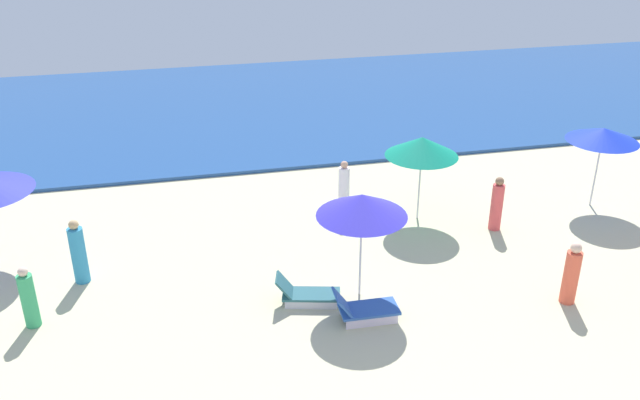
{
  "coord_description": "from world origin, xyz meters",
  "views": [
    {
      "loc": [
        -3.97,
        -5.0,
        9.04
      ],
      "look_at": [
        -0.33,
        10.92,
        1.21
      ],
      "focal_mm": 38.24,
      "sensor_mm": 36.0,
      "label": 1
    }
  ],
  "objects_px": {
    "umbrella_0": "(362,205)",
    "lounge_chair_0_1": "(306,294)",
    "umbrella_4": "(603,135)",
    "umbrella_1": "(422,147)",
    "beachgoer_4": "(79,253)",
    "beachgoer_7": "(29,299)",
    "beachgoer_3": "(571,275)",
    "beachgoer_6": "(344,189)",
    "lounge_chair_0_0": "(364,309)",
    "beachgoer_0": "(497,205)"
  },
  "relations": [
    {
      "from": "lounge_chair_0_0",
      "to": "lounge_chair_0_1",
      "type": "distance_m",
      "value": 1.45
    },
    {
      "from": "umbrella_4",
      "to": "umbrella_1",
      "type": "bearing_deg",
      "value": 176.2
    },
    {
      "from": "umbrella_0",
      "to": "beachgoer_4",
      "type": "xyz_separation_m",
      "value": [
        -6.47,
        2.08,
        -1.58
      ]
    },
    {
      "from": "beachgoer_4",
      "to": "umbrella_0",
      "type": "bearing_deg",
      "value": 102.68
    },
    {
      "from": "umbrella_0",
      "to": "beachgoer_3",
      "type": "bearing_deg",
      "value": -16.47
    },
    {
      "from": "beachgoer_0",
      "to": "beachgoer_4",
      "type": "xyz_separation_m",
      "value": [
        -11.08,
        -0.28,
        0.04
      ]
    },
    {
      "from": "lounge_chair_0_0",
      "to": "beachgoer_0",
      "type": "xyz_separation_m",
      "value": [
        4.81,
        3.35,
        0.46
      ]
    },
    {
      "from": "umbrella_0",
      "to": "beachgoer_6",
      "type": "relative_size",
      "value": 1.6
    },
    {
      "from": "umbrella_4",
      "to": "beachgoer_3",
      "type": "xyz_separation_m",
      "value": [
        -3.48,
        -4.49,
        -1.52
      ]
    },
    {
      "from": "beachgoer_6",
      "to": "umbrella_1",
      "type": "bearing_deg",
      "value": -144.85
    },
    {
      "from": "lounge_chair_0_0",
      "to": "umbrella_4",
      "type": "relative_size",
      "value": 0.6
    },
    {
      "from": "beachgoer_3",
      "to": "umbrella_4",
      "type": "bearing_deg",
      "value": -177.53
    },
    {
      "from": "umbrella_1",
      "to": "beachgoer_4",
      "type": "height_order",
      "value": "umbrella_1"
    },
    {
      "from": "umbrella_0",
      "to": "lounge_chair_0_1",
      "type": "distance_m",
      "value": 2.49
    },
    {
      "from": "umbrella_0",
      "to": "beachgoer_4",
      "type": "height_order",
      "value": "umbrella_0"
    },
    {
      "from": "umbrella_0",
      "to": "beachgoer_0",
      "type": "height_order",
      "value": "umbrella_0"
    },
    {
      "from": "lounge_chair_0_0",
      "to": "beachgoer_4",
      "type": "xyz_separation_m",
      "value": [
        -6.28,
        3.08,
        0.5
      ]
    },
    {
      "from": "umbrella_0",
      "to": "umbrella_4",
      "type": "bearing_deg",
      "value": 20.98
    },
    {
      "from": "beachgoer_7",
      "to": "umbrella_1",
      "type": "bearing_deg",
      "value": -40.07
    },
    {
      "from": "lounge_chair_0_0",
      "to": "beachgoer_4",
      "type": "bearing_deg",
      "value": 65.29
    },
    {
      "from": "beachgoer_4",
      "to": "beachgoer_0",
      "type": "bearing_deg",
      "value": 121.91
    },
    {
      "from": "beachgoer_7",
      "to": "lounge_chair_0_0",
      "type": "bearing_deg",
      "value": -68.07
    },
    {
      "from": "lounge_chair_0_0",
      "to": "beachgoer_0",
      "type": "bearing_deg",
      "value": -53.69
    },
    {
      "from": "beachgoer_0",
      "to": "umbrella_4",
      "type": "bearing_deg",
      "value": 121.66
    },
    {
      "from": "beachgoer_4",
      "to": "beachgoer_7",
      "type": "xyz_separation_m",
      "value": [
        -0.91,
        -1.65,
        -0.09
      ]
    },
    {
      "from": "umbrella_0",
      "to": "beachgoer_4",
      "type": "bearing_deg",
      "value": 162.2
    },
    {
      "from": "beachgoer_0",
      "to": "umbrella_0",
      "type": "bearing_deg",
      "value": -43.6
    },
    {
      "from": "umbrella_4",
      "to": "beachgoer_7",
      "type": "relative_size",
      "value": 1.65
    },
    {
      "from": "umbrella_4",
      "to": "beachgoer_4",
      "type": "height_order",
      "value": "umbrella_4"
    },
    {
      "from": "lounge_chair_0_0",
      "to": "lounge_chair_0_1",
      "type": "relative_size",
      "value": 0.93
    },
    {
      "from": "beachgoer_3",
      "to": "beachgoer_7",
      "type": "relative_size",
      "value": 1.06
    },
    {
      "from": "beachgoer_3",
      "to": "beachgoer_6",
      "type": "bearing_deg",
      "value": -104.86
    },
    {
      "from": "lounge_chair_0_1",
      "to": "beachgoer_3",
      "type": "height_order",
      "value": "beachgoer_3"
    },
    {
      "from": "beachgoer_4",
      "to": "beachgoer_6",
      "type": "height_order",
      "value": "beachgoer_4"
    },
    {
      "from": "beachgoer_4",
      "to": "beachgoer_6",
      "type": "relative_size",
      "value": 1.02
    },
    {
      "from": "umbrella_0",
      "to": "umbrella_4",
      "type": "relative_size",
      "value": 1.07
    },
    {
      "from": "umbrella_1",
      "to": "beachgoer_4",
      "type": "distance_m",
      "value": 9.42
    },
    {
      "from": "beachgoer_4",
      "to": "beachgoer_7",
      "type": "distance_m",
      "value": 1.89
    },
    {
      "from": "umbrella_1",
      "to": "beachgoer_3",
      "type": "relative_size",
      "value": 1.59
    },
    {
      "from": "umbrella_0",
      "to": "umbrella_1",
      "type": "xyz_separation_m",
      "value": [
        2.74,
        3.48,
        -0.15
      ]
    },
    {
      "from": "umbrella_0",
      "to": "beachgoer_7",
      "type": "bearing_deg",
      "value": 176.7
    },
    {
      "from": "lounge_chair_0_0",
      "to": "beachgoer_3",
      "type": "relative_size",
      "value": 0.94
    },
    {
      "from": "beachgoer_3",
      "to": "beachgoer_4",
      "type": "height_order",
      "value": "beachgoer_4"
    },
    {
      "from": "beachgoer_4",
      "to": "beachgoer_3",
      "type": "bearing_deg",
      "value": 103.24
    },
    {
      "from": "umbrella_1",
      "to": "beachgoer_3",
      "type": "xyz_separation_m",
      "value": [
        1.91,
        -4.85,
        -1.48
      ]
    },
    {
      "from": "beachgoer_6",
      "to": "beachgoer_0",
      "type": "bearing_deg",
      "value": -149.76
    },
    {
      "from": "beachgoer_6",
      "to": "umbrella_0",
      "type": "bearing_deg",
      "value": 136.63
    },
    {
      "from": "lounge_chair_0_1",
      "to": "beachgoer_7",
      "type": "distance_m",
      "value": 6.11
    },
    {
      "from": "lounge_chair_0_0",
      "to": "beachgoer_7",
      "type": "distance_m",
      "value": 7.34
    },
    {
      "from": "umbrella_0",
      "to": "beachgoer_3",
      "type": "xyz_separation_m",
      "value": [
        4.65,
        -1.37,
        -1.63
      ]
    }
  ]
}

